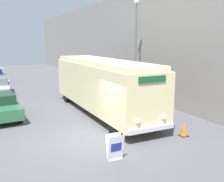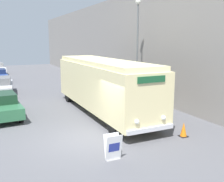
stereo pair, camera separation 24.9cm
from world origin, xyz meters
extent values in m
plane|color=#56565B|center=(0.00, 0.00, 0.00)|extent=(80.00, 80.00, 0.00)
cube|color=gray|center=(7.07, 10.00, 4.06)|extent=(0.30, 60.00, 8.12)
cylinder|color=black|center=(1.31, 0.11, 0.45)|extent=(0.28, 0.90, 0.90)
cylinder|color=black|center=(3.47, 0.11, 0.45)|extent=(0.28, 0.90, 0.90)
cylinder|color=black|center=(1.31, 7.70, 0.45)|extent=(0.28, 0.90, 0.90)
cylinder|color=black|center=(3.47, 7.70, 0.45)|extent=(0.28, 0.90, 0.90)
cube|color=beige|center=(2.39, 3.91, 1.73)|extent=(2.48, 10.38, 2.55)
cube|color=#F8E8A7|center=(2.39, 3.91, 3.12)|extent=(2.28, 9.97, 0.24)
cube|color=silver|center=(2.39, -1.35, 0.57)|extent=(2.35, 0.12, 0.20)
sphere|color=white|center=(1.71, -1.32, 1.00)|extent=(0.22, 0.22, 0.22)
sphere|color=white|center=(3.07, -1.32, 1.00)|extent=(0.22, 0.22, 0.22)
cube|color=#19512D|center=(2.39, -1.31, 2.75)|extent=(1.36, 0.06, 0.28)
cube|color=gray|center=(0.17, -2.20, 0.00)|extent=(0.57, 0.21, 0.01)
cube|color=white|center=(0.17, -2.29, 0.49)|extent=(0.63, 0.20, 0.98)
cube|color=white|center=(0.17, -2.12, 0.49)|extent=(0.63, 0.20, 0.98)
cube|color=navy|center=(0.17, -2.30, 0.51)|extent=(0.44, 0.07, 0.34)
cylinder|color=#595E60|center=(5.79, 5.63, 3.42)|extent=(0.12, 0.12, 6.85)
sphere|color=silver|center=(5.79, 5.63, 6.96)|extent=(0.36, 0.36, 0.36)
cylinder|color=black|center=(-2.40, 4.03, 0.30)|extent=(0.22, 0.61, 0.61)
cylinder|color=black|center=(-2.57, 6.76, 0.30)|extent=(0.22, 0.61, 0.61)
cylinder|color=black|center=(-2.38, 10.62, 0.33)|extent=(0.22, 0.66, 0.66)
cylinder|color=black|center=(-2.08, 14.00, 0.33)|extent=(0.22, 0.66, 0.66)
cylinder|color=black|center=(-2.14, 18.37, 0.35)|extent=(0.22, 0.71, 0.71)
cylinder|color=black|center=(-2.18, 21.42, 0.35)|extent=(0.22, 0.71, 0.71)
cylinder|color=black|center=(-1.88, 26.18, 0.35)|extent=(0.22, 0.69, 0.69)
cube|color=black|center=(4.13, -1.45, 0.01)|extent=(0.36, 0.36, 0.03)
cone|color=orange|center=(4.13, -1.45, 0.35)|extent=(0.30, 0.30, 0.65)
camera|label=1|loc=(-3.98, -10.31, 4.34)|focal=42.00mm
camera|label=2|loc=(-3.75, -10.42, 4.34)|focal=42.00mm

